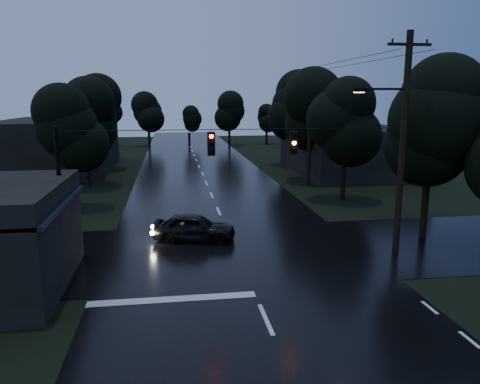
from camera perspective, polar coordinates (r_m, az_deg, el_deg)
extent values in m
cube|color=black|center=(39.61, -4.12, 1.03)|extent=(12.00, 120.00, 0.02)
cube|color=black|center=(22.23, -0.49, -7.26)|extent=(60.00, 9.00, 0.02)
cube|color=black|center=(18.73, -20.86, -1.43)|extent=(0.30, 7.00, 0.15)
cylinder|color=black|center=(16.45, -23.32, -9.54)|extent=(0.10, 0.10, 3.00)
cylinder|color=black|center=(22.02, -19.43, -4.04)|extent=(0.10, 0.10, 3.00)
cube|color=#F9C363|center=(17.49, -21.88, -4.75)|extent=(0.06, 1.60, 0.50)
cube|color=#F9C363|center=(20.04, -20.14, -2.63)|extent=(0.06, 1.20, 0.50)
cube|color=black|center=(46.34, 13.04, 5.03)|extent=(10.00, 14.00, 4.40)
cube|color=black|center=(50.31, -21.27, 5.38)|extent=(10.00, 16.00, 5.00)
cylinder|color=black|center=(22.53, 19.21, 5.38)|extent=(0.30, 0.30, 10.00)
cube|color=black|center=(22.54, 19.97, 16.56)|extent=(2.00, 0.12, 0.12)
cylinder|color=black|center=(21.94, 17.04, 11.92)|extent=(2.20, 0.10, 0.10)
cube|color=black|center=(21.50, 14.32, 11.95)|extent=(0.60, 0.25, 0.18)
cube|color=#FFB266|center=(21.50, 14.31, 11.68)|extent=(0.45, 0.18, 0.03)
cylinder|color=black|center=(38.68, 8.47, 6.30)|extent=(0.30, 0.30, 7.50)
cube|color=black|center=(38.53, 8.61, 10.97)|extent=(2.00, 0.12, 0.12)
cylinder|color=black|center=(20.79, -21.02, -0.79)|extent=(0.18, 0.18, 6.00)
cylinder|color=black|center=(20.12, -0.11, 7.65)|extent=(15.00, 0.03, 0.03)
cube|color=black|center=(20.03, -3.53, 5.89)|extent=(0.32, 0.25, 1.00)
sphere|color=#FF0C07|center=(19.88, -3.49, 5.85)|extent=(0.18, 0.18, 0.18)
cube|color=black|center=(20.65, 6.53, 6.00)|extent=(0.32, 0.25, 1.00)
sphere|color=orange|center=(20.51, 6.64, 5.96)|extent=(0.18, 0.18, 0.18)
cylinder|color=black|center=(26.03, 21.55, -2.09)|extent=(0.36, 0.36, 2.80)
sphere|color=black|center=(25.50, 22.11, 5.36)|extent=(4.48, 4.48, 4.48)
sphere|color=black|center=(25.42, 22.31, 8.05)|extent=(4.48, 4.48, 4.48)
sphere|color=black|center=(25.39, 22.52, 10.75)|extent=(4.48, 4.48, 4.48)
cylinder|color=black|center=(32.00, -19.28, 0.15)|extent=(0.36, 0.36, 2.45)
sphere|color=black|center=(31.59, -19.63, 5.45)|extent=(3.92, 3.92, 3.92)
sphere|color=black|center=(31.51, -19.76, 7.35)|extent=(3.92, 3.92, 3.92)
sphere|color=black|center=(31.46, -19.89, 9.25)|extent=(3.92, 3.92, 3.92)
cylinder|color=black|center=(39.85, -18.05, 2.47)|extent=(0.36, 0.36, 2.62)
sphere|color=black|center=(39.51, -18.34, 7.04)|extent=(4.20, 4.20, 4.20)
sphere|color=black|center=(39.46, -18.44, 8.67)|extent=(4.20, 4.20, 4.20)
sphere|color=black|center=(39.43, -18.55, 10.30)|extent=(4.20, 4.20, 4.20)
cylinder|color=black|center=(49.73, -16.89, 4.32)|extent=(0.36, 0.36, 2.80)
sphere|color=black|center=(49.45, -17.12, 8.23)|extent=(4.48, 4.48, 4.48)
sphere|color=black|center=(49.41, -17.20, 9.62)|extent=(4.48, 4.48, 4.48)
sphere|color=black|center=(49.40, -17.29, 11.01)|extent=(4.48, 4.48, 4.48)
cylinder|color=black|center=(33.59, 12.45, 1.19)|extent=(0.36, 0.36, 2.62)
sphere|color=black|center=(33.19, 12.68, 6.61)|extent=(4.20, 4.20, 4.20)
sphere|color=black|center=(33.12, 12.77, 8.55)|extent=(4.20, 4.20, 4.20)
sphere|color=black|center=(33.08, 12.86, 10.50)|extent=(4.20, 4.20, 4.20)
cylinder|color=black|center=(41.23, 9.30, 3.29)|extent=(0.36, 0.36, 2.80)
sphere|color=black|center=(40.89, 9.45, 8.01)|extent=(4.48, 4.48, 4.48)
sphere|color=black|center=(40.84, 9.51, 9.69)|extent=(4.48, 4.48, 4.48)
sphere|color=black|center=(40.83, 9.57, 11.38)|extent=(4.48, 4.48, 4.48)
cylinder|color=black|center=(50.90, 6.53, 4.99)|extent=(0.36, 0.36, 2.97)
sphere|color=black|center=(50.63, 6.62, 9.06)|extent=(4.76, 4.76, 4.76)
sphere|color=black|center=(50.60, 6.66, 10.50)|extent=(4.76, 4.76, 4.76)
sphere|color=black|center=(50.59, 6.69, 11.94)|extent=(4.76, 4.76, 4.76)
imported|color=black|center=(23.79, -5.58, -4.29)|extent=(4.37, 2.46, 1.40)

